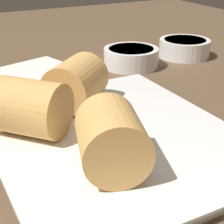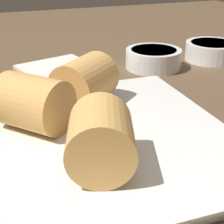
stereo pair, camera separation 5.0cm
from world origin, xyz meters
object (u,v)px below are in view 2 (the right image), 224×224
(serving_plate, at_px, (112,138))
(dipping_bowl_near, at_px, (153,58))
(dipping_bowl_far, at_px, (212,50))
(napkin, at_px, (63,71))

(serving_plate, xyz_separation_m, dipping_bowl_near, (-0.23, 0.16, 0.01))
(dipping_bowl_far, relative_size, napkin, 0.57)
(dipping_bowl_near, xyz_separation_m, napkin, (-0.03, -0.15, -0.01))
(napkin, bearing_deg, serving_plate, -0.88)
(dipping_bowl_near, xyz_separation_m, dipping_bowl_far, (-0.01, 0.12, 0.00))
(dipping_bowl_near, bearing_deg, serving_plate, -34.56)
(dipping_bowl_far, bearing_deg, napkin, -94.40)
(serving_plate, height_order, dipping_bowl_near, dipping_bowl_near)
(napkin, bearing_deg, dipping_bowl_near, 79.59)
(serving_plate, relative_size, napkin, 1.80)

